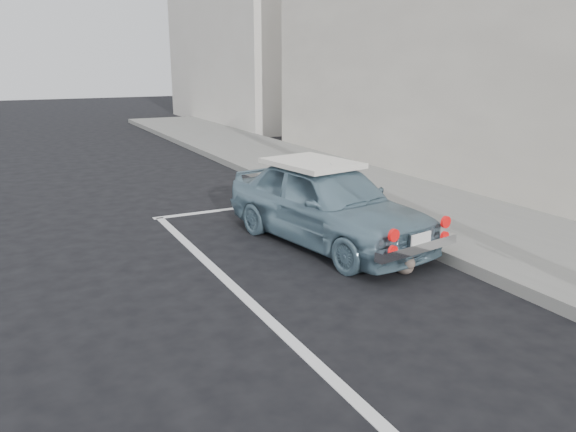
% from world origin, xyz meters
% --- Properties ---
extents(ground, '(80.00, 80.00, 0.00)m').
position_xyz_m(ground, '(0.00, 0.00, 0.00)').
color(ground, black).
rests_on(ground, ground).
extents(sidewalk, '(2.80, 40.00, 0.15)m').
position_xyz_m(sidewalk, '(3.20, 2.00, 0.07)').
color(sidewalk, slate).
rests_on(sidewalk, ground).
extents(building_far, '(3.50, 10.00, 8.00)m').
position_xyz_m(building_far, '(6.35, 20.00, 4.00)').
color(building_far, beige).
rests_on(building_far, ground).
extents(pline_front, '(3.00, 0.12, 0.01)m').
position_xyz_m(pline_front, '(0.50, 6.50, 0.00)').
color(pline_front, silver).
rests_on(pline_front, ground).
extents(pline_side, '(0.12, 7.00, 0.01)m').
position_xyz_m(pline_side, '(-0.90, 3.00, 0.00)').
color(pline_side, silver).
rests_on(pline_side, ground).
extents(retro_coupe, '(1.93, 3.61, 1.17)m').
position_xyz_m(retro_coupe, '(0.89, 4.12, 0.59)').
color(retro_coupe, slate).
rests_on(retro_coupe, ground).
extents(cat, '(0.28, 0.49, 0.27)m').
position_xyz_m(cat, '(1.11, 2.64, 0.12)').
color(cat, brown).
rests_on(cat, ground).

